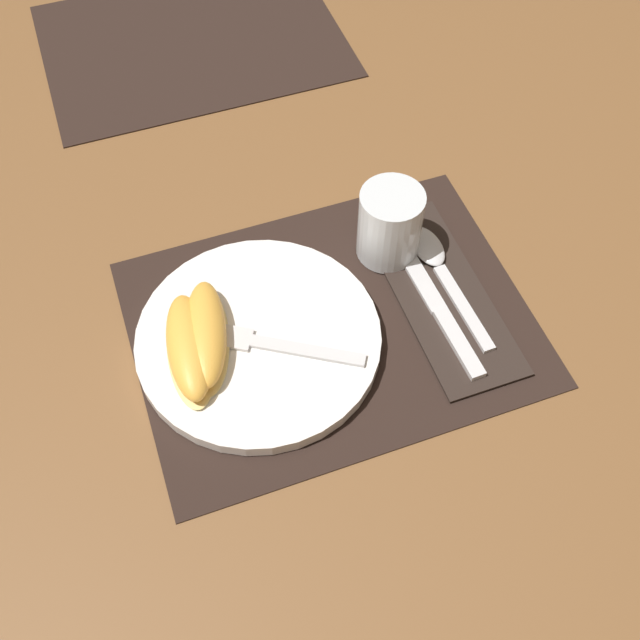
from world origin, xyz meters
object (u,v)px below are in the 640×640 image
(juice_glass, at_px, (389,228))
(knife, at_px, (433,299))
(citrus_wedge_1, at_px, (190,351))
(citrus_wedge_0, at_px, (206,334))
(fork, at_px, (259,342))
(spoon, at_px, (437,262))
(plate, at_px, (260,341))

(juice_glass, xyz_separation_m, knife, (0.02, -0.09, -0.03))
(knife, bearing_deg, citrus_wedge_1, 177.89)
(juice_glass, relative_size, citrus_wedge_1, 0.64)
(juice_glass, height_order, citrus_wedge_1, juice_glass)
(citrus_wedge_0, bearing_deg, knife, -5.41)
(juice_glass, bearing_deg, citrus_wedge_1, -162.98)
(fork, xyz_separation_m, citrus_wedge_0, (-0.05, 0.02, 0.01))
(juice_glass, distance_m, spoon, 0.07)
(juice_glass, height_order, fork, juice_glass)
(knife, xyz_separation_m, spoon, (0.02, 0.05, 0.00))
(plate, relative_size, citrus_wedge_0, 1.83)
(plate, xyz_separation_m, spoon, (0.22, 0.03, -0.00))
(plate, height_order, spoon, plate)
(citrus_wedge_1, bearing_deg, fork, -5.04)
(plate, xyz_separation_m, knife, (0.20, -0.01, -0.00))
(plate, distance_m, juice_glass, 0.19)
(knife, relative_size, fork, 1.27)
(juice_glass, distance_m, fork, 0.20)
(plate, height_order, knife, plate)
(juice_glass, height_order, spoon, juice_glass)
(fork, bearing_deg, citrus_wedge_1, 174.96)
(fork, bearing_deg, juice_glass, 24.68)
(juice_glass, bearing_deg, fork, -155.32)
(juice_glass, distance_m, citrus_wedge_0, 0.24)
(juice_glass, relative_size, spoon, 0.49)
(juice_glass, bearing_deg, citrus_wedge_0, -164.69)
(plate, relative_size, spoon, 1.43)
(knife, relative_size, spoon, 1.24)
(spoon, bearing_deg, fork, -169.45)
(juice_glass, xyz_separation_m, fork, (-0.18, -0.08, -0.02))
(plate, relative_size, citrus_wedge_1, 1.87)
(plate, relative_size, juice_glass, 2.90)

